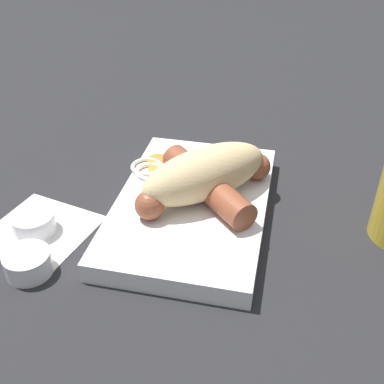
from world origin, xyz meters
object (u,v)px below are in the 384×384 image
food_tray (192,207)px  condiment_cup_near (34,224)px  bread_roll (205,173)px  condiment_cup_far (28,264)px  sausage (206,185)px

food_tray → condiment_cup_near: 0.19m
bread_roll → condiment_cup_far: size_ratio=3.28×
food_tray → bread_roll: bread_roll is taller
sausage → condiment_cup_far: 0.22m
bread_roll → condiment_cup_far: bearing=-48.0°
bread_roll → food_tray: bearing=-50.2°
sausage → condiment_cup_far: bearing=-48.9°
food_tray → sausage: 0.03m
food_tray → bread_roll: (-0.01, 0.01, 0.04)m
condiment_cup_near → condiment_cup_far: same height
condiment_cup_near → bread_roll: bearing=113.9°
sausage → condiment_cup_near: bearing=-67.0°
food_tray → sausage: size_ratio=1.91×
food_tray → bread_roll: size_ratio=1.68×
condiment_cup_far → bread_roll: bearing=132.0°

